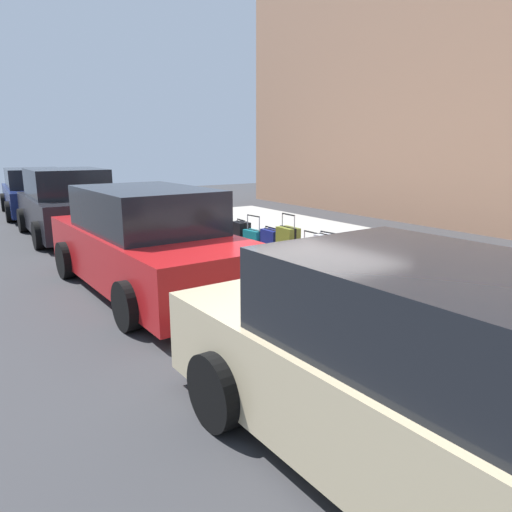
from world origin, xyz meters
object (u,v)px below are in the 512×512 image
object	(u,v)px
suitcase_red_4	(353,275)
parked_car_red_1	(147,243)
suitcase_black_10	(241,238)
suitcase_teal_2	(411,287)
suitcase_olive_0	(490,308)
suitcase_navy_1	(445,302)
suitcase_black_3	(377,276)
suitcase_teal_9	(253,244)
suitcase_olive_7	(288,249)
parked_car_beige_0	(442,385)
bollard_post	(204,223)
fire_hydrant	(220,227)
parked_car_charcoal_2	(68,205)
suitcase_maroon_6	(310,261)
parked_car_navy_3	(36,193)
suitcase_silver_5	(327,260)
suitcase_navy_8	(271,247)

from	to	relation	value
suitcase_red_4	parked_car_red_1	bearing A→B (deg)	45.81
suitcase_black_10	suitcase_teal_2	bearing A→B (deg)	179.59
suitcase_olive_0	suitcase_teal_2	xyz separation A→B (m)	(1.07, -0.01, -0.04)
suitcase_navy_1	suitcase_black_3	bearing A→B (deg)	0.70
suitcase_teal_9	parked_car_red_1	world-z (taller)	parked_car_red_1
suitcase_teal_9	suitcase_red_4	bearing A→B (deg)	-179.42
suitcase_navy_1	suitcase_black_3	xyz separation A→B (m)	(1.05, 0.01, 0.09)
suitcase_olive_0	suitcase_red_4	world-z (taller)	suitcase_olive_0
suitcase_navy_1	suitcase_olive_7	distance (m)	3.14
suitcase_black_10	parked_car_beige_0	xyz separation A→B (m)	(-6.25, 2.31, 0.26)
parked_car_beige_0	parked_car_red_1	world-z (taller)	parked_car_red_1
suitcase_olive_0	bollard_post	size ratio (longest dim) A/B	0.89
suitcase_olive_7	fire_hydrant	world-z (taller)	suitcase_olive_7
suitcase_teal_9	parked_car_beige_0	distance (m)	6.18
suitcase_black_3	suitcase_red_4	xyz separation A→B (m)	(0.53, -0.08, -0.12)
suitcase_red_4	parked_car_charcoal_2	distance (m)	8.13
suitcase_olive_7	suitcase_maroon_6	bearing A→B (deg)	-172.30
suitcase_olive_0	parked_car_navy_3	size ratio (longest dim) A/B	0.17
fire_hydrant	bollard_post	distance (m)	0.48
parked_car_navy_3	suitcase_olive_7	bearing A→B (deg)	-168.45
suitcase_silver_5	suitcase_maroon_6	distance (m)	0.52
suitcase_navy_1	suitcase_red_4	size ratio (longest dim) A/B	1.11
suitcase_red_4	parked_car_navy_3	world-z (taller)	parked_car_navy_3
suitcase_black_3	suitcase_red_4	bearing A→B (deg)	-8.77
suitcase_black_3	suitcase_teal_9	distance (m)	3.17
suitcase_teal_9	parked_car_navy_3	size ratio (longest dim) A/B	0.17
suitcase_teal_2	parked_car_charcoal_2	distance (m)	9.12
suitcase_navy_1	bollard_post	distance (m)	6.05
suitcase_olive_0	suitcase_maroon_6	size ratio (longest dim) A/B	1.07
suitcase_red_4	parked_car_red_1	size ratio (longest dim) A/B	0.12
parked_car_red_1	suitcase_silver_5	bearing A→B (deg)	-126.88
parked_car_red_1	suitcase_navy_1	bearing A→B (deg)	-149.71
suitcase_navy_8	bollard_post	bearing A→B (deg)	3.94
suitcase_silver_5	parked_car_navy_3	world-z (taller)	parked_car_navy_3
suitcase_red_4	suitcase_teal_9	distance (m)	2.64
suitcase_navy_1	suitcase_red_4	world-z (taller)	suitcase_navy_1
parked_car_navy_3	suitcase_navy_8	bearing A→B (deg)	-167.73
suitcase_navy_1	fire_hydrant	bearing A→B (deg)	-0.66
suitcase_red_4	fire_hydrant	size ratio (longest dim) A/B	0.74
suitcase_silver_5	suitcase_navy_1	bearing A→B (deg)	179.09
suitcase_teal_2	suitcase_olive_7	size ratio (longest dim) A/B	1.00
suitcase_maroon_6	bollard_post	size ratio (longest dim) A/B	0.82
suitcase_olive_0	parked_car_red_1	size ratio (longest dim) A/B	0.17
suitcase_red_4	suitcase_maroon_6	distance (m)	1.04
suitcase_silver_5	fire_hydrant	world-z (taller)	suitcase_silver_5
suitcase_navy_1	suitcase_black_3	distance (m)	1.06
fire_hydrant	parked_car_beige_0	xyz separation A→B (m)	(-7.10, 2.29, 0.16)
suitcase_olive_7	suitcase_navy_1	bearing A→B (deg)	179.09
suitcase_olive_0	suitcase_black_10	world-z (taller)	suitcase_olive_0
suitcase_navy_1	parked_car_beige_0	xyz separation A→B (m)	(-1.51, 2.23, 0.28)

